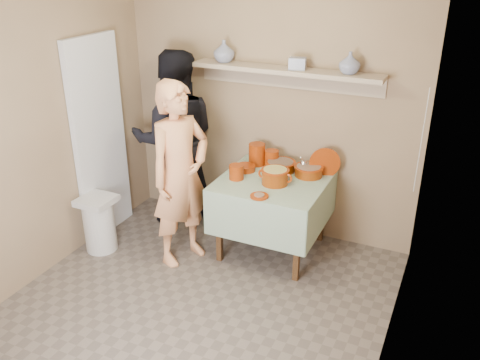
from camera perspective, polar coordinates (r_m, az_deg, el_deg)
The scene contains 22 objects.
ground at distance 4.23m, azimuth -6.34°, elevation -15.36°, with size 3.50×3.50×0.00m, color #60544B.
tile_panel at distance 5.19m, azimuth -15.46°, elevation 4.39°, with size 0.06×0.70×2.00m, color silver.
plate_stack_a at distance 4.99m, azimuth 1.91°, elevation 2.91°, with size 0.16×0.16×0.22m, color maroon.
plate_stack_b at distance 4.96m, azimuth 3.57°, elevation 2.43°, with size 0.14×0.14×0.17m, color maroon.
bowl_stack at distance 4.68m, azimuth -0.40°, elevation 0.90°, with size 0.14×0.14×0.14m, color maroon.
empty_bowl at distance 4.88m, azimuth 0.63°, elevation 1.37°, with size 0.19×0.19×0.06m, color maroon.
propped_lid at distance 4.82m, azimuth 9.49°, elevation 1.91°, with size 0.29×0.29×0.02m, color maroon.
vase_right at distance 4.56m, azimuth 12.23°, elevation 12.73°, with size 0.18×0.18×0.19m, color navy.
vase_left at distance 4.97m, azimuth -1.81°, elevation 14.26°, with size 0.20×0.20×0.21m, color navy.
ceramic_box at distance 4.68m, azimuth 6.47°, elevation 12.86°, with size 0.15×0.11×0.11m, color navy.
person_cook at distance 4.58m, azimuth -6.70°, elevation 0.58°, with size 0.63×0.41×1.72m, color #E49562.
person_helper at distance 5.26m, azimuth -7.26°, elevation 4.47°, with size 0.90×0.70×1.84m, color black.
room_shell at distance 3.44m, azimuth -7.56°, elevation 5.80°, with size 3.04×3.54×2.62m.
serving_table at distance 4.76m, azimuth 3.76°, elevation -1.20°, with size 0.97×0.97×0.76m.
cazuela_meat_a at distance 4.88m, azimuth 4.55°, elevation 1.67°, with size 0.30×0.30×0.10m.
cazuela_meat_b at distance 4.79m, azimuth 7.72°, elevation 1.12°, with size 0.28×0.28×0.10m.
ladle at distance 4.81m, azimuth 7.14°, elevation 1.88°, with size 0.08×0.26×0.19m.
cazuela_rice at distance 4.59m, azimuth 3.96°, elevation 0.54°, with size 0.33×0.25×0.14m.
front_plate at distance 4.36m, azimuth 2.18°, elevation -1.80°, with size 0.16×0.16×0.03m.
wall_shelf at distance 4.78m, azimuth 5.19°, elevation 11.93°, with size 1.80×0.25×0.21m.
trash_bin at distance 5.12m, azimuth -15.52°, elevation -4.71°, with size 0.32×0.32×0.56m.
electrical_cord at distance 4.48m, azimuth 19.69°, elevation 4.09°, with size 0.01×0.05×0.90m.
Camera 1 is at (1.76, -2.75, 2.69)m, focal length 38.00 mm.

